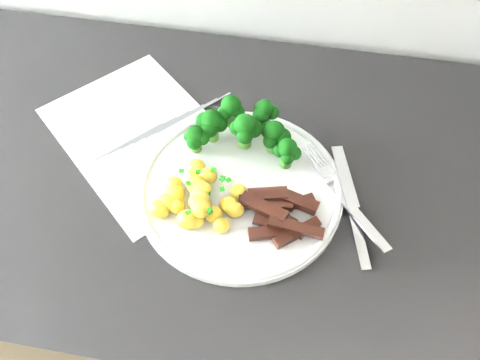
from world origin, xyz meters
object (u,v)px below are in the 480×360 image
knife (354,220)px  fork (346,199)px  counter (251,299)px  plate (240,189)px  recipe_paper (143,136)px  beef_strips (280,214)px  potatoes (195,199)px  broccoli (243,128)px

knife → fork: bearing=121.2°
counter → knife: bearing=-19.5°
plate → recipe_paper: bearing=155.7°
beef_strips → potatoes: bearing=179.1°
plate → beef_strips: bearing=-32.7°
plate → beef_strips: (0.06, -0.04, 0.01)m
fork → broccoli: bearing=153.5°
recipe_paper → knife: (0.33, -0.10, 0.01)m
counter → recipe_paper: (-0.19, 0.05, 0.46)m
beef_strips → recipe_paper: bearing=153.3°
recipe_paper → plate: 0.19m
beef_strips → fork: 0.10m
potatoes → beef_strips: 0.12m
recipe_paper → broccoli: 0.17m
counter → beef_strips: 0.48m
knife → plate: bearing=172.0°
recipe_paper → plate: bearing=-24.3°
recipe_paper → potatoes: bearing=-45.4°
potatoes → beef_strips: bearing=-0.9°
recipe_paper → potatoes: 0.16m
plate → knife: (0.17, -0.02, 0.00)m
recipe_paper → beef_strips: beef_strips is taller
plate → fork: (0.15, 0.00, 0.01)m
counter → plate: 0.46m
counter → potatoes: bearing=-138.8°
counter → recipe_paper: size_ratio=6.44×
plate → potatoes: 0.07m
recipe_paper → knife: bearing=-16.6°
counter → plate: bearing=-126.0°
potatoes → knife: potatoes is taller
fork → knife: (0.02, -0.02, -0.01)m
recipe_paper → potatoes: (0.11, -0.12, 0.02)m
counter → recipe_paper: recipe_paper is taller
potatoes → fork: (0.21, 0.04, -0.01)m
beef_strips → knife: 0.10m
plate → fork: fork is taller
potatoes → fork: bearing=11.1°
beef_strips → knife: bearing=9.7°
plate → broccoli: (-0.01, 0.08, 0.04)m
plate → knife: bearing=-8.0°
broccoli → knife: bearing=-30.8°
broccoli → knife: 0.21m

